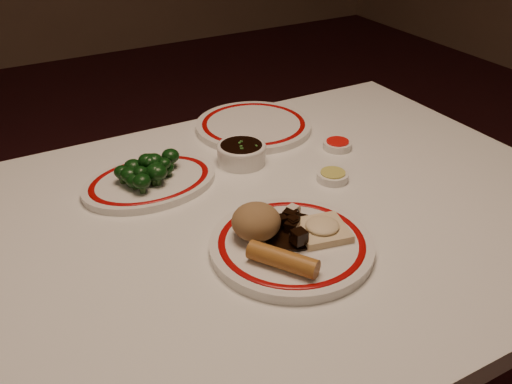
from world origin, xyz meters
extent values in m
cube|color=white|center=(0.00, 0.00, 0.73)|extent=(1.20, 0.90, 0.04)
cylinder|color=black|center=(0.54, 0.39, 0.35)|extent=(0.06, 0.06, 0.71)
cylinder|color=white|center=(-0.03, -0.12, 0.76)|extent=(0.36, 0.36, 0.02)
torus|color=#940707|center=(-0.03, -0.12, 0.77)|extent=(0.31, 0.31, 0.00)
ellipsoid|color=#946F46|center=(-0.08, -0.08, 0.80)|extent=(0.08, 0.08, 0.06)
cylinder|color=#AA6D29|center=(-0.08, -0.17, 0.78)|extent=(0.09, 0.11, 0.03)
cube|color=beige|center=(0.02, -0.12, 0.77)|extent=(0.10, 0.10, 0.01)
ellipsoid|color=beige|center=(0.02, -0.12, 0.78)|extent=(0.06, 0.06, 0.02)
cylinder|color=black|center=(-0.02, -0.10, 0.77)|extent=(0.11, 0.11, 0.00)
cube|color=black|center=(-0.02, -0.10, 0.78)|extent=(0.03, 0.03, 0.02)
cube|color=black|center=(-0.02, -0.10, 0.79)|extent=(0.02, 0.02, 0.01)
cube|color=black|center=(0.02, -0.12, 0.78)|extent=(0.02, 0.02, 0.02)
cube|color=black|center=(-0.03, -0.14, 0.79)|extent=(0.02, 0.02, 0.02)
cube|color=black|center=(-0.03, -0.08, 0.79)|extent=(0.02, 0.02, 0.01)
cube|color=black|center=(0.00, -0.07, 0.78)|extent=(0.03, 0.03, 0.02)
cube|color=black|center=(-0.01, -0.09, 0.79)|extent=(0.02, 0.02, 0.02)
cube|color=black|center=(-0.04, -0.08, 0.79)|extent=(0.02, 0.02, 0.02)
cube|color=black|center=(-0.03, -0.13, 0.78)|extent=(0.03, 0.03, 0.02)
cube|color=black|center=(-0.01, -0.07, 0.78)|extent=(0.03, 0.03, 0.02)
cube|color=beige|center=(0.01, -0.06, 0.78)|extent=(0.02, 0.02, 0.01)
cube|color=beige|center=(0.00, -0.06, 0.79)|extent=(0.02, 0.02, 0.01)
torus|color=#940707|center=(-0.16, 0.20, 0.77)|extent=(0.25, 0.25, 0.00)
cylinder|color=#23471C|center=(-0.16, 0.19, 0.77)|extent=(0.01, 0.01, 0.01)
ellipsoid|color=black|center=(-0.16, 0.19, 0.79)|extent=(0.03, 0.03, 0.02)
cylinder|color=#23471C|center=(-0.16, 0.20, 0.77)|extent=(0.01, 0.01, 0.01)
ellipsoid|color=black|center=(-0.16, 0.20, 0.79)|extent=(0.03, 0.03, 0.02)
cylinder|color=#23471C|center=(-0.14, 0.22, 0.77)|extent=(0.01, 0.01, 0.01)
ellipsoid|color=black|center=(-0.14, 0.22, 0.79)|extent=(0.03, 0.03, 0.02)
cylinder|color=#23471C|center=(-0.19, 0.19, 0.77)|extent=(0.01, 0.01, 0.01)
ellipsoid|color=black|center=(-0.19, 0.19, 0.78)|extent=(0.03, 0.03, 0.02)
cylinder|color=#23471C|center=(-0.20, 0.18, 0.77)|extent=(0.01, 0.01, 0.01)
ellipsoid|color=black|center=(-0.20, 0.18, 0.78)|extent=(0.04, 0.04, 0.03)
cylinder|color=#23471C|center=(-0.18, 0.19, 0.77)|extent=(0.01, 0.01, 0.01)
ellipsoid|color=black|center=(-0.18, 0.19, 0.78)|extent=(0.03, 0.03, 0.02)
cylinder|color=#23471C|center=(-0.14, 0.19, 0.77)|extent=(0.01, 0.01, 0.01)
ellipsoid|color=black|center=(-0.14, 0.19, 0.79)|extent=(0.03, 0.03, 0.03)
cylinder|color=#23471C|center=(-0.21, 0.21, 0.77)|extent=(0.01, 0.01, 0.01)
ellipsoid|color=black|center=(-0.21, 0.21, 0.79)|extent=(0.03, 0.03, 0.03)
cylinder|color=#23471C|center=(-0.21, 0.21, 0.77)|extent=(0.01, 0.01, 0.02)
ellipsoid|color=black|center=(-0.21, 0.21, 0.79)|extent=(0.03, 0.03, 0.02)
cylinder|color=#23471C|center=(-0.13, 0.19, 0.77)|extent=(0.01, 0.01, 0.01)
ellipsoid|color=black|center=(-0.13, 0.19, 0.78)|extent=(0.03, 0.03, 0.02)
cylinder|color=#23471C|center=(-0.16, 0.18, 0.77)|extent=(0.01, 0.01, 0.01)
ellipsoid|color=black|center=(-0.16, 0.18, 0.79)|extent=(0.04, 0.04, 0.03)
cylinder|color=#23471C|center=(-0.11, 0.22, 0.77)|extent=(0.01, 0.01, 0.01)
ellipsoid|color=black|center=(-0.11, 0.22, 0.79)|extent=(0.04, 0.04, 0.03)
cylinder|color=#23471C|center=(-0.19, 0.18, 0.77)|extent=(0.01, 0.01, 0.01)
ellipsoid|color=black|center=(-0.19, 0.18, 0.79)|extent=(0.04, 0.04, 0.03)
cylinder|color=#23471C|center=(-0.16, 0.17, 0.77)|extent=(0.01, 0.01, 0.02)
ellipsoid|color=black|center=(-0.16, 0.17, 0.79)|extent=(0.04, 0.04, 0.03)
cylinder|color=#23471C|center=(-0.16, 0.17, 0.77)|extent=(0.01, 0.01, 0.01)
ellipsoid|color=black|center=(-0.16, 0.17, 0.79)|extent=(0.03, 0.03, 0.03)
cylinder|color=#23471C|center=(-0.19, 0.15, 0.77)|extent=(0.01, 0.01, 0.01)
ellipsoid|color=black|center=(-0.19, 0.15, 0.79)|extent=(0.03, 0.03, 0.03)
cylinder|color=#23471C|center=(-0.20, 0.19, 0.77)|extent=(0.01, 0.01, 0.01)
ellipsoid|color=black|center=(-0.20, 0.19, 0.79)|extent=(0.04, 0.04, 0.03)
cylinder|color=#23471C|center=(-0.19, 0.21, 0.77)|extent=(0.01, 0.01, 0.02)
ellipsoid|color=black|center=(-0.19, 0.21, 0.79)|extent=(0.04, 0.04, 0.03)
cylinder|color=#23471C|center=(-0.17, 0.19, 0.77)|extent=(0.01, 0.01, 0.01)
ellipsoid|color=black|center=(-0.17, 0.19, 0.79)|extent=(0.04, 0.04, 0.03)
cylinder|color=#23471C|center=(-0.15, 0.23, 0.77)|extent=(0.01, 0.01, 0.01)
ellipsoid|color=black|center=(-0.15, 0.23, 0.79)|extent=(0.04, 0.04, 0.03)
ellipsoid|color=black|center=(-0.15, 0.18, 0.80)|extent=(0.02, 0.02, 0.02)
ellipsoid|color=black|center=(-0.13, 0.19, 0.80)|extent=(0.03, 0.03, 0.02)
ellipsoid|color=black|center=(-0.16, 0.20, 0.80)|extent=(0.03, 0.03, 0.02)
ellipsoid|color=black|center=(-0.15, 0.21, 0.80)|extent=(0.03, 0.03, 0.02)
ellipsoid|color=black|center=(-0.19, 0.18, 0.80)|extent=(0.03, 0.03, 0.02)
ellipsoid|color=black|center=(-0.16, 0.17, 0.79)|extent=(0.04, 0.04, 0.03)
ellipsoid|color=black|center=(-0.15, 0.20, 0.80)|extent=(0.04, 0.04, 0.03)
ellipsoid|color=black|center=(-0.16, 0.20, 0.80)|extent=(0.03, 0.03, 0.02)
ellipsoid|color=black|center=(-0.16, 0.20, 0.80)|extent=(0.03, 0.03, 0.03)
cylinder|color=white|center=(0.04, 0.20, 0.77)|extent=(0.10, 0.10, 0.04)
cylinder|color=black|center=(0.04, 0.20, 0.79)|extent=(0.09, 0.09, 0.00)
cylinder|color=white|center=(0.26, 0.15, 0.76)|extent=(0.06, 0.06, 0.02)
cylinder|color=red|center=(0.26, 0.15, 0.77)|extent=(0.05, 0.05, 0.00)
cylinder|color=white|center=(0.16, 0.04, 0.76)|extent=(0.06, 0.06, 0.02)
cylinder|color=#C4BE50|center=(0.16, 0.04, 0.77)|extent=(0.05, 0.05, 0.00)
cylinder|color=white|center=(0.14, 0.33, 0.76)|extent=(0.34, 0.34, 0.02)
torus|color=#940707|center=(0.14, 0.33, 0.77)|extent=(0.30, 0.30, 0.00)
camera|label=1|loc=(-0.46, -0.75, 1.32)|focal=40.00mm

